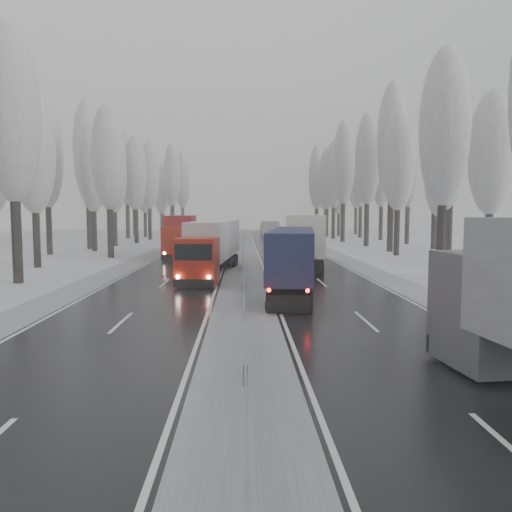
{
  "coord_description": "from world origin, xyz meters",
  "views": [
    {
      "loc": [
        -0.07,
        -9.09,
        4.68
      ],
      "look_at": [
        0.72,
        19.64,
        2.2
      ],
      "focal_mm": 35.0,
      "sensor_mm": 36.0,
      "label": 1
    }
  ],
  "objects_px": {
    "truck_red_white": "(213,243)",
    "truck_cream_box": "(304,236)",
    "truck_blue_box": "(293,255)",
    "box_truck_distant": "(269,229)",
    "truck_red_red": "(181,232)"
  },
  "relations": [
    {
      "from": "truck_red_white",
      "to": "truck_cream_box",
      "type": "bearing_deg",
      "value": 40.5
    },
    {
      "from": "truck_red_white",
      "to": "truck_blue_box",
      "type": "bearing_deg",
      "value": -52.15
    },
    {
      "from": "truck_blue_box",
      "to": "box_truck_distant",
      "type": "bearing_deg",
      "value": 95.38
    },
    {
      "from": "box_truck_distant",
      "to": "truck_red_white",
      "type": "xyz_separation_m",
      "value": [
        -7.57,
        -60.98,
        0.81
      ]
    },
    {
      "from": "truck_blue_box",
      "to": "truck_red_red",
      "type": "xyz_separation_m",
      "value": [
        -9.78,
        25.46,
        0.38
      ]
    },
    {
      "from": "truck_blue_box",
      "to": "truck_red_red",
      "type": "bearing_deg",
      "value": 118.32
    },
    {
      "from": "truck_red_white",
      "to": "box_truck_distant",
      "type": "bearing_deg",
      "value": 88.24
    },
    {
      "from": "box_truck_distant",
      "to": "truck_red_red",
      "type": "distance_m",
      "value": 45.41
    },
    {
      "from": "box_truck_distant",
      "to": "truck_red_white",
      "type": "distance_m",
      "value": 61.46
    },
    {
      "from": "truck_cream_box",
      "to": "truck_blue_box",
      "type": "bearing_deg",
      "value": -93.49
    },
    {
      "from": "truck_cream_box",
      "to": "truck_red_red",
      "type": "bearing_deg",
      "value": 142.27
    },
    {
      "from": "truck_cream_box",
      "to": "box_truck_distant",
      "type": "height_order",
      "value": "truck_cream_box"
    },
    {
      "from": "truck_red_white",
      "to": "truck_red_red",
      "type": "distance_m",
      "value": 17.81
    },
    {
      "from": "truck_red_red",
      "to": "box_truck_distant",
      "type": "bearing_deg",
      "value": 71.6
    },
    {
      "from": "box_truck_distant",
      "to": "truck_red_white",
      "type": "bearing_deg",
      "value": -103.36
    }
  ]
}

